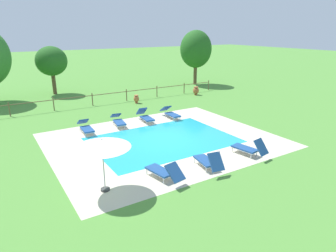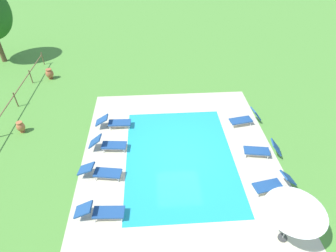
{
  "view_description": "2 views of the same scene",
  "coord_description": "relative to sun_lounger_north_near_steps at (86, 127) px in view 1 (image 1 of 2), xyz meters",
  "views": [
    {
      "loc": [
        -8.2,
        -13.72,
        6.07
      ],
      "look_at": [
        0.65,
        0.5,
        0.6
      ],
      "focal_mm": 31.91,
      "sensor_mm": 36.0,
      "label": 1
    },
    {
      "loc": [
        -10.41,
        1.32,
        10.34
      ],
      "look_at": [
        1.26,
        0.52,
        1.1
      ],
      "focal_mm": 30.02,
      "sensor_mm": 36.0,
      "label": 2
    }
  ],
  "objects": [
    {
      "name": "perimeter_fence",
      "position": [
        4.09,
        6.43,
        0.33
      ],
      "size": [
        21.61,
        0.08,
        1.05
      ],
      "color": "brown",
      "rests_on": "ground"
    },
    {
      "name": "terracotta_urn_by_tree",
      "position": [
        6.0,
        5.26,
        0.02
      ],
      "size": [
        0.46,
        0.46,
        0.7
      ],
      "color": "#B7663D",
      "rests_on": "ground"
    },
    {
      "name": "sun_lounger_south_far",
      "position": [
        6.09,
        -0.05,
        0.01
      ],
      "size": [
        0.65,
        2.04,
        0.79
      ],
      "color": "navy",
      "rests_on": "ground"
    },
    {
      "name": "sun_lounger_south_near_corner",
      "position": [
        2.23,
        0.26,
        -0.0
      ],
      "size": [
        0.92,
        2.13,
        0.73
      ],
      "color": "navy",
      "rests_on": "ground"
    },
    {
      "name": "swimming_pool_water",
      "position": [
        3.33,
        -3.6,
        -0.35
      ],
      "size": [
        7.84,
        5.53,
        0.01
      ],
      "primitive_type": "cube",
      "color": "#23A8C1",
      "rests_on": "ground"
    },
    {
      "name": "sun_lounger_north_far",
      "position": [
        4.16,
        0.1,
        0.02
      ],
      "size": [
        0.77,
        2.01,
        0.89
      ],
      "color": "navy",
      "rests_on": "ground"
    },
    {
      "name": "ground_plane",
      "position": [
        3.33,
        -3.6,
        -0.36
      ],
      "size": [
        160.0,
        160.0,
        0.0
      ],
      "primitive_type": "plane",
      "color": "#518E38"
    },
    {
      "name": "pool_deck_paving",
      "position": [
        3.33,
        -3.6,
        -0.36
      ],
      "size": [
        12.38,
        10.07,
        0.01
      ],
      "primitive_type": "cube",
      "color": "beige",
      "rests_on": "ground"
    },
    {
      "name": "pool_coping_rim",
      "position": [
        3.33,
        -3.6,
        -0.35
      ],
      "size": [
        8.32,
        6.01,
        0.01
      ],
      "color": "beige",
      "rests_on": "ground"
    },
    {
      "name": "tree_west_mid",
      "position": [
        15.72,
        9.93,
        3.55
      ],
      "size": [
        3.48,
        3.48,
        5.97
      ],
      "color": "brown",
      "rests_on": "ground"
    },
    {
      "name": "tree_centre",
      "position": [
        0.92,
        12.89,
        2.78
      ],
      "size": [
        2.92,
        2.92,
        4.55
      ],
      "color": "brown",
      "rests_on": "ground"
    },
    {
      "name": "sun_lounger_north_mid",
      "position": [
        0.95,
        -7.65,
        0.02
      ],
      "size": [
        0.94,
        2.03,
        0.89
      ],
      "color": "navy",
      "rests_on": "ground"
    },
    {
      "name": "patio_umbrella_open_foreground",
      "position": [
        -1.47,
        -7.19,
        1.61
      ],
      "size": [
        2.19,
        2.19,
        2.19
      ],
      "color": "#383838",
      "rests_on": "ground"
    },
    {
      "name": "terracotta_urn_near_fence",
      "position": [
        12.35,
        5.27,
        0.06
      ],
      "size": [
        0.56,
        0.56,
        0.79
      ],
      "color": "#A85B38",
      "rests_on": "ground"
    },
    {
      "name": "sun_lounger_south_mid",
      "position": [
        5.88,
        -7.75,
        0.04
      ],
      "size": [
        0.91,
        1.91,
        1.0
      ],
      "color": "navy",
      "rests_on": "ground"
    },
    {
      "name": "sun_lounger_north_near_steps",
      "position": [
        0.0,
        0.0,
        0.0
      ],
      "size": [
        0.72,
        2.08,
        0.76
      ],
      "color": "navy",
      "rests_on": "ground"
    },
    {
      "name": "sun_lounger_north_end",
      "position": [
        3.15,
        -7.86,
        0.04
      ],
      "size": [
        0.89,
        1.93,
        0.99
      ],
      "color": "navy",
      "rests_on": "ground"
    }
  ]
}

